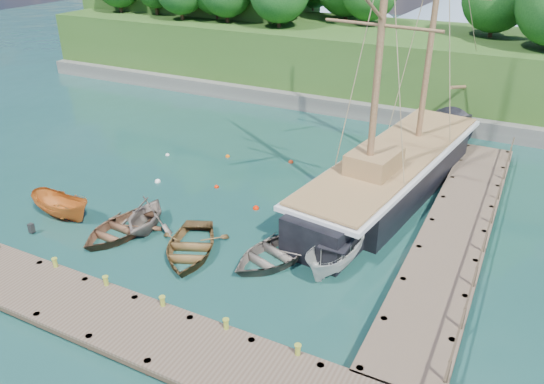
{
  "coord_description": "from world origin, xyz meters",
  "views": [
    {
      "loc": [
        13.72,
        -18.29,
        14.38
      ],
      "look_at": [
        2.55,
        3.54,
        2.0
      ],
      "focal_mm": 35.0,
      "sensor_mm": 36.0,
      "label": 1
    }
  ],
  "objects": [
    {
      "name": "bollard_1",
      "position": [
        -1.0,
        -5.1,
        0.0
      ],
      "size": [
        0.26,
        0.26,
        0.45
      ],
      "primitive_type": "cylinder",
      "color": "olive",
      "rests_on": "ground"
    },
    {
      "name": "ground",
      "position": [
        0.0,
        0.0,
        0.0
      ],
      "size": [
        160.0,
        160.0,
        0.0
      ],
      "primitive_type": "plane",
      "color": "#153D33",
      "rests_on": "ground"
    },
    {
      "name": "rowboat_1",
      "position": [
        -3.21,
        0.19,
        0.0
      ],
      "size": [
        4.03,
        4.37,
        1.91
      ],
      "primitive_type": "imported",
      "rotation": [
        0.0,
        0.0,
        0.28
      ],
      "color": "#72665D",
      "rests_on": "ground"
    },
    {
      "name": "distant_ridge",
      "position": [
        4.3,
        70.0,
        4.35
      ],
      "size": [
        117.0,
        40.0,
        10.0
      ],
      "color": "#728CA5",
      "rests_on": "ground"
    },
    {
      "name": "mooring_buoy_2",
      "position": [
        0.89,
        4.77,
        0.0
      ],
      "size": [
        0.35,
        0.35,
        0.35
      ],
      "primitive_type": "sphere",
      "color": "red",
      "rests_on": "ground"
    },
    {
      "name": "mooring_buoy_4",
      "position": [
        -4.47,
        10.49,
        0.0
      ],
      "size": [
        0.3,
        0.3,
        0.3
      ],
      "primitive_type": "sphere",
      "color": "#EE5E06",
      "rests_on": "ground"
    },
    {
      "name": "bollard_3",
      "position": [
        5.0,
        -5.1,
        0.0
      ],
      "size": [
        0.26,
        0.26,
        0.45
      ],
      "primitive_type": "cylinder",
      "color": "olive",
      "rests_on": "ground"
    },
    {
      "name": "cabin_boat_white",
      "position": [
        7.0,
        1.3,
        0.0
      ],
      "size": [
        2.28,
        4.55,
        1.68
      ],
      "primitive_type": "imported",
      "rotation": [
        0.0,
        0.0,
        -0.15
      ],
      "color": "silver",
      "rests_on": "ground"
    },
    {
      "name": "bollard_0",
      "position": [
        -4.0,
        -5.1,
        0.0
      ],
      "size": [
        0.26,
        0.26,
        0.45
      ],
      "primitive_type": "cylinder",
      "color": "olive",
      "rests_on": "ground"
    },
    {
      "name": "dock_east",
      "position": [
        11.5,
        7.0,
        0.43
      ],
      "size": [
        3.2,
        24.0,
        1.1
      ],
      "color": "brown",
      "rests_on": "ground"
    },
    {
      "name": "mooring_buoy_6",
      "position": [
        -8.35,
        8.79,
        0.0
      ],
      "size": [
        0.28,
        0.28,
        0.28
      ],
      "primitive_type": "sphere",
      "color": "silver",
      "rests_on": "ground"
    },
    {
      "name": "bollard_4",
      "position": [
        8.0,
        -5.1,
        0.0
      ],
      "size": [
        0.26,
        0.26,
        0.45
      ],
      "primitive_type": "cylinder",
      "color": "olive",
      "rests_on": "ground"
    },
    {
      "name": "rowboat_3",
      "position": [
        4.12,
        0.61,
        0.0
      ],
      "size": [
        4.92,
        5.74,
        1.0
      ],
      "primitive_type": "imported",
      "rotation": [
        0.0,
        0.0,
        -0.35
      ],
      "color": "#60574F",
      "rests_on": "ground"
    },
    {
      "name": "schooner",
      "position": [
        7.07,
        10.53,
        1.03
      ],
      "size": [
        7.11,
        25.69,
        18.55
      ],
      "rotation": [
        0.0,
        0.0,
        -0.14
      ],
      "color": "black",
      "rests_on": "ground"
    },
    {
      "name": "rowboat_0",
      "position": [
        -4.07,
        -0.95,
        0.0
      ],
      "size": [
        3.66,
        4.85,
        0.95
      ],
      "primitive_type": "imported",
      "rotation": [
        0.0,
        0.0,
        -0.09
      ],
      "color": "brown",
      "rests_on": "ground"
    },
    {
      "name": "dock_near",
      "position": [
        2.0,
        -6.5,
        0.43
      ],
      "size": [
        20.0,
        3.2,
        1.1
      ],
      "color": "brown",
      "rests_on": "ground"
    },
    {
      "name": "bollard_2",
      "position": [
        2.0,
        -5.1,
        0.0
      ],
      "size": [
        0.26,
        0.26,
        0.45
      ],
      "primitive_type": "cylinder",
      "color": "olive",
      "rests_on": "ground"
    },
    {
      "name": "rowboat_2",
      "position": [
        0.24,
        -0.76,
        0.0
      ],
      "size": [
        5.09,
        5.81,
        1.0
      ],
      "primitive_type": "imported",
      "rotation": [
        0.0,
        0.0,
        0.4
      ],
      "color": "brown",
      "rests_on": "ground"
    },
    {
      "name": "motorboat_orange",
      "position": [
        -8.07,
        -0.93,
        0.0
      ],
      "size": [
        4.2,
        1.83,
        1.58
      ],
      "primitive_type": "imported",
      "rotation": [
        0.0,
        0.0,
        1.5
      ],
      "color": "#CA6823",
      "rests_on": "ground"
    },
    {
      "name": "headland",
      "position": [
        -12.88,
        31.36,
        5.54
      ],
      "size": [
        51.0,
        19.31,
        12.9
      ],
      "color": "#474744",
      "rests_on": "ground"
    },
    {
      "name": "mooring_buoy_0",
      "position": [
        -6.27,
        5.04,
        0.0
      ],
      "size": [
        0.37,
        0.37,
        0.37
      ],
      "primitive_type": "sphere",
      "color": "white",
      "rests_on": "ground"
    },
    {
      "name": "mooring_buoy_1",
      "position": [
        -2.57,
        6.08,
        0.0
      ],
      "size": [
        0.28,
        0.28,
        0.28
      ],
      "primitive_type": "sphere",
      "color": "red",
      "rests_on": "ground"
    },
    {
      "name": "mooring_buoy_3",
      "position": [
        3.62,
        8.47,
        0.0
      ],
      "size": [
        0.35,
        0.35,
        0.35
      ],
      "primitive_type": "sphere",
      "color": "silver",
      "rests_on": "ground"
    },
    {
      "name": "mooring_buoy_5",
      "position": [
        -0.13,
        11.59,
        0.0
      ],
      "size": [
        0.34,
        0.34,
        0.34
      ],
      "primitive_type": "sphere",
      "color": "red",
      "rests_on": "ground"
    }
  ]
}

